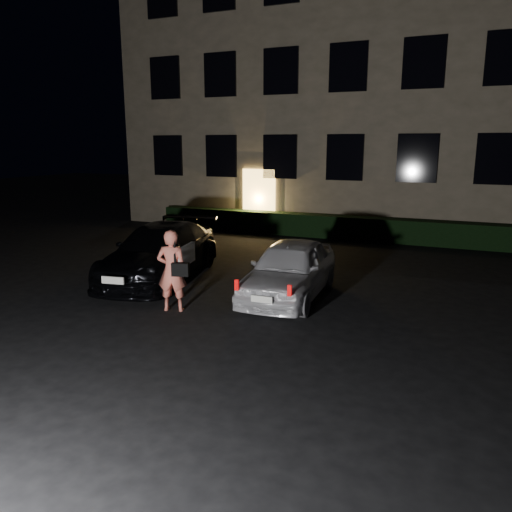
% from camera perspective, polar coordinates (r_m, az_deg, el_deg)
% --- Properties ---
extents(ground, '(80.00, 80.00, 0.00)m').
position_cam_1_polar(ground, '(9.70, -5.83, -8.55)').
color(ground, black).
rests_on(ground, ground).
extents(building, '(20.00, 8.11, 12.00)m').
position_cam_1_polar(building, '(23.43, 12.82, 18.53)').
color(building, '#665C49').
rests_on(building, ground).
extents(hedge, '(15.00, 0.70, 0.85)m').
position_cam_1_polar(hedge, '(19.16, 9.52, 3.29)').
color(hedge, black).
rests_on(hedge, ground).
extents(sedan, '(2.81, 5.15, 1.42)m').
position_cam_1_polar(sedan, '(13.42, -10.86, 0.45)').
color(sedan, black).
rests_on(sedan, ground).
extents(hatch, '(1.76, 3.98, 1.33)m').
position_cam_1_polar(hatch, '(11.60, 3.88, -1.49)').
color(hatch, silver).
rests_on(hatch, ground).
extents(man, '(0.81, 0.59, 1.76)m').
position_cam_1_polar(man, '(10.70, -9.55, -1.65)').
color(man, '#E16E5A').
rests_on(man, ground).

